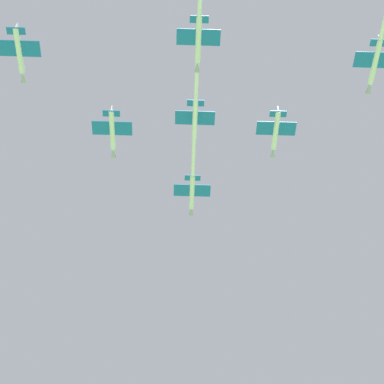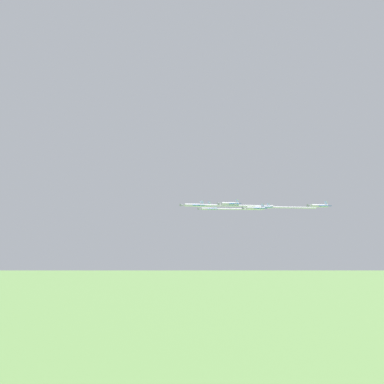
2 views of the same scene
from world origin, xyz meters
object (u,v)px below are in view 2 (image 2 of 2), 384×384
Objects in this scene: jet_starboard_outer at (319,206)px; jet_port_trail at (278,207)px; jet_lead at (220,205)px; jet_starboard_inner at (202,206)px; jet_port_inner at (255,208)px; jet_port_outer at (230,204)px; jet_center_rear at (224,209)px.

jet_starboard_outer reaches higher than jet_port_trail.
jet_starboard_inner reaches higher than jet_lead.
jet_port_inner is 18.49m from jet_port_outer.
jet_starboard_outer is (-38.91, 9.56, -1.35)m from jet_port_outer.
jet_lead is 3.89× the size of jet_port_inner.
jet_starboard_outer is 73.91m from jet_center_rear.
jet_starboard_inner is 37.66m from jet_port_trail.
jet_lead is 1.17× the size of jet_center_rear.
jet_port_outer is 45.79m from jet_center_rear.
jet_port_trail is (-22.63, -28.93, -0.48)m from jet_lead.
jet_port_outer reaches higher than jet_port_trail.
jet_lead is 42.69m from jet_starboard_outer.
jet_port_trail is (-30.97, 19.71, 0.46)m from jet_center_rear.
jet_port_outer is at bearing -90.00° from jet_lead.
jet_starboard_inner is 0.30× the size of jet_port_trail.
jet_center_rear is 36.71m from jet_port_trail.
jet_port_trail reaches higher than jet_center_rear.
jet_lead is at bearing 11.78° from jet_port_inner.
jet_starboard_outer is at bearing -135.00° from jet_port_inner.
jet_lead is 5.71m from jet_port_outer.
jet_port_trail is at bearing -90.00° from jet_port_outer.
jet_lead is 3.89× the size of jet_port_outer.
jet_center_rear is at bearing -8.64° from jet_starboard_outer.
jet_starboard_outer is at bearing -148.85° from jet_lead.
jet_port_outer reaches higher than jet_starboard_outer.
jet_lead is 36.73m from jet_port_trail.
jet_port_inner is 36.57m from jet_starboard_inner.
jet_lead is at bearing 90.00° from jet_port_trail.
jet_port_trail is at bearing -90.00° from jet_lead.
jet_starboard_outer reaches higher than jet_port_inner.
jet_center_rear is (8.34, -48.64, -0.94)m from jet_lead.
jet_starboard_inner reaches higher than jet_port_inner.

